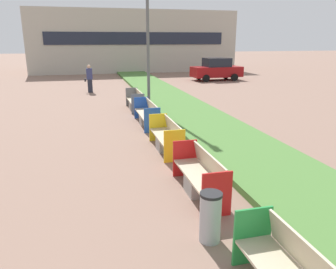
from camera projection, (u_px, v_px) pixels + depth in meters
planter_grass_strip at (220, 133)px, 11.86m from camera, size 2.80×120.00×0.18m
building_backdrop at (132, 41)px, 36.80m from camera, size 21.37×8.56×6.26m
bench_red_frame at (200, 178)px, 7.33m from camera, size 0.65×2.14×0.94m
bench_yellow_frame at (167, 139)px, 10.23m from camera, size 0.65×2.16×0.94m
bench_blue_frame at (147, 116)px, 13.28m from camera, size 0.65×2.46×0.94m
bench_grey_frame at (136, 102)px, 16.20m from camera, size 0.65×2.10×0.94m
litter_bin at (210, 217)px, 5.57m from camera, size 0.38×0.38×0.90m
street_lamp_post at (147, 5)px, 14.77m from camera, size 0.24×0.44×8.95m
pedestrian_walking at (89, 78)px, 21.26m from camera, size 0.53×0.24×1.79m
parked_car_distant at (217, 69)px, 27.66m from camera, size 4.28×2.00×1.86m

